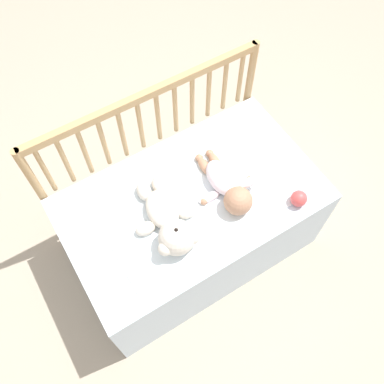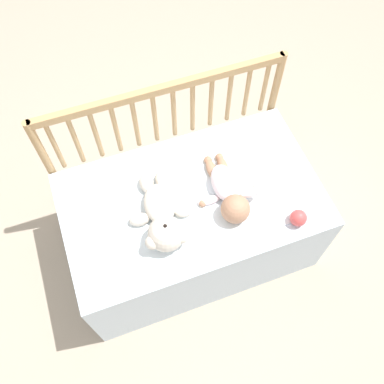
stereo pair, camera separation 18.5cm
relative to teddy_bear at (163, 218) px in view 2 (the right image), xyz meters
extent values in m
plane|color=tan|center=(0.16, 0.08, -0.58)|extent=(12.00, 12.00, 0.00)
cube|color=silver|center=(0.16, 0.08, -0.32)|extent=(1.16, 0.69, 0.51)
cylinder|color=tan|center=(-0.40, 0.44, -0.15)|extent=(0.04, 0.04, 0.86)
cylinder|color=tan|center=(0.72, 0.44, -0.15)|extent=(0.04, 0.04, 0.86)
cube|color=tan|center=(0.16, 0.44, 0.27)|extent=(1.13, 0.03, 0.04)
cylinder|color=tan|center=(-0.34, 0.44, 0.09)|extent=(0.02, 0.02, 0.31)
cylinder|color=tan|center=(-0.25, 0.44, 0.09)|extent=(0.02, 0.02, 0.31)
cylinder|color=tan|center=(-0.16, 0.44, 0.09)|extent=(0.02, 0.02, 0.31)
cylinder|color=tan|center=(-0.07, 0.44, 0.09)|extent=(0.02, 0.02, 0.31)
cylinder|color=tan|center=(0.02, 0.44, 0.09)|extent=(0.02, 0.02, 0.31)
cylinder|color=tan|center=(0.11, 0.44, 0.09)|extent=(0.02, 0.02, 0.31)
cylinder|color=tan|center=(0.20, 0.44, 0.09)|extent=(0.02, 0.02, 0.31)
cylinder|color=tan|center=(0.30, 0.44, 0.09)|extent=(0.02, 0.02, 0.31)
cylinder|color=tan|center=(0.39, 0.44, 0.09)|extent=(0.02, 0.02, 0.31)
cylinder|color=tan|center=(0.48, 0.44, 0.09)|extent=(0.02, 0.02, 0.31)
cylinder|color=tan|center=(0.57, 0.44, 0.09)|extent=(0.02, 0.02, 0.31)
cylinder|color=tan|center=(0.66, 0.44, 0.09)|extent=(0.02, 0.02, 0.31)
cube|color=white|center=(0.15, 0.07, -0.06)|extent=(0.80, 0.52, 0.01)
ellipsoid|color=silver|center=(0.01, 0.07, -0.02)|extent=(0.16, 0.21, 0.09)
sphere|color=silver|center=(-0.01, -0.08, 0.02)|extent=(0.15, 0.15, 0.15)
sphere|color=beige|center=(-0.01, -0.08, 0.06)|extent=(0.06, 0.06, 0.06)
sphere|color=black|center=(-0.01, -0.08, 0.08)|extent=(0.02, 0.02, 0.02)
sphere|color=silver|center=(0.05, -0.11, 0.02)|extent=(0.06, 0.06, 0.06)
sphere|color=silver|center=(-0.07, -0.10, 0.02)|extent=(0.06, 0.06, 0.06)
ellipsoid|color=silver|center=(0.10, 0.02, -0.03)|extent=(0.09, 0.07, 0.06)
ellipsoid|color=silver|center=(-0.09, 0.04, -0.03)|extent=(0.09, 0.07, 0.06)
ellipsoid|color=silver|center=(0.06, 0.20, -0.03)|extent=(0.08, 0.10, 0.06)
ellipsoid|color=silver|center=(-0.01, 0.20, -0.03)|extent=(0.08, 0.10, 0.06)
ellipsoid|color=white|center=(0.31, 0.07, -0.01)|extent=(0.12, 0.20, 0.09)
sphere|color=tan|center=(0.30, -0.07, 0.00)|extent=(0.13, 0.13, 0.13)
ellipsoid|color=white|center=(0.39, -0.02, 0.02)|extent=(0.11, 0.05, 0.04)
ellipsoid|color=white|center=(0.22, 0.03, -0.04)|extent=(0.11, 0.05, 0.04)
sphere|color=tan|center=(0.43, 0.01, -0.04)|extent=(0.03, 0.03, 0.03)
sphere|color=tan|center=(0.19, 0.03, -0.04)|extent=(0.03, 0.03, 0.03)
ellipsoid|color=tan|center=(0.35, 0.18, -0.04)|extent=(0.05, 0.11, 0.04)
ellipsoid|color=tan|center=(0.29, 0.18, -0.04)|extent=(0.05, 0.11, 0.04)
sphere|color=tan|center=(0.35, 0.23, -0.04)|extent=(0.04, 0.04, 0.04)
sphere|color=tan|center=(0.29, 0.23, -0.04)|extent=(0.04, 0.04, 0.04)
sphere|color=#DB4C4C|center=(0.55, -0.19, -0.02)|extent=(0.07, 0.07, 0.07)
camera|label=1|loc=(-0.32, -0.70, 1.61)|focal=40.00mm
camera|label=2|loc=(-0.15, -0.78, 1.61)|focal=40.00mm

